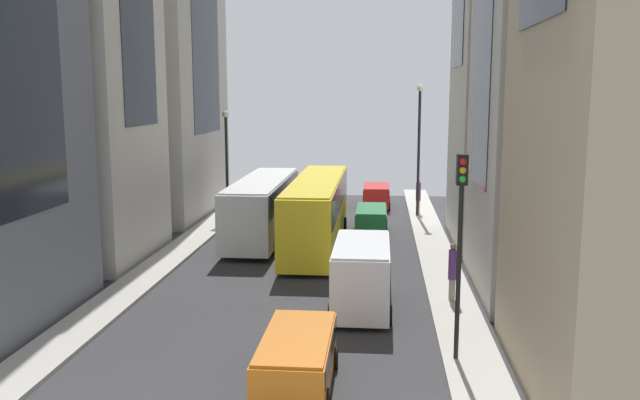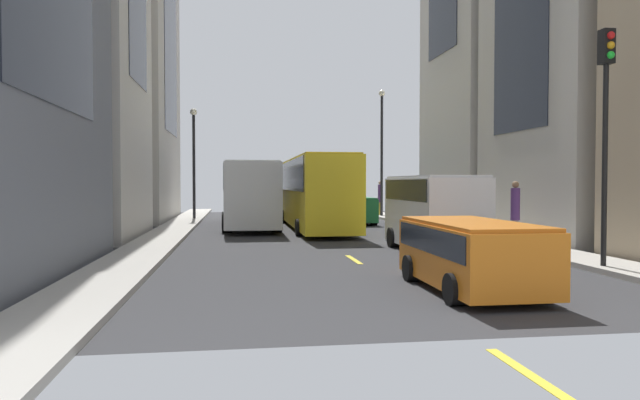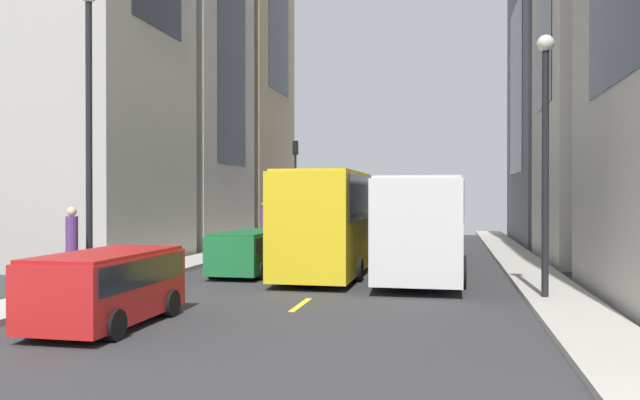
{
  "view_description": "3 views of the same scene",
  "coord_description": "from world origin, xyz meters",
  "px_view_note": "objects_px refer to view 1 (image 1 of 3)",
  "views": [
    {
      "loc": [
        3.7,
        -33.06,
        8.08
      ],
      "look_at": [
        0.37,
        3.52,
        2.15
      ],
      "focal_mm": 37.28,
      "sensor_mm": 36.0,
      "label": 1
    },
    {
      "loc": [
        -3.5,
        -27.48,
        2.32
      ],
      "look_at": [
        1.03,
        3.76,
        1.41
      ],
      "focal_mm": 32.08,
      "sensor_mm": 36.0,
      "label": 2
    },
    {
      "loc": [
        -3.69,
        26.1,
        2.8
      ],
      "look_at": [
        1.26,
        1.86,
        2.62
      ],
      "focal_mm": 35.35,
      "sensor_mm": 36.0,
      "label": 3
    }
  ],
  "objects_px": {
    "streetcar_yellow": "(317,206)",
    "car_orange_0": "(297,357)",
    "car_green_1": "(371,219)",
    "traffic_light_near_corner": "(461,219)",
    "city_bus_white": "(263,203)",
    "delivery_van_white": "(362,271)",
    "car_red_2": "(376,195)",
    "pedestrian_crossing_near": "(453,270)",
    "pedestrian_walking_far": "(418,195)"
  },
  "relations": [
    {
      "from": "city_bus_white",
      "to": "delivery_van_white",
      "type": "height_order",
      "value": "city_bus_white"
    },
    {
      "from": "city_bus_white",
      "to": "car_red_2",
      "type": "xyz_separation_m",
      "value": [
        6.27,
        10.7,
        -1.07
      ]
    },
    {
      "from": "city_bus_white",
      "to": "car_green_1",
      "type": "distance_m",
      "value": 6.36
    },
    {
      "from": "car_orange_0",
      "to": "car_green_1",
      "type": "bearing_deg",
      "value": 85.16
    },
    {
      "from": "city_bus_white",
      "to": "car_green_1",
      "type": "height_order",
      "value": "city_bus_white"
    },
    {
      "from": "streetcar_yellow",
      "to": "traffic_light_near_corner",
      "type": "xyz_separation_m",
      "value": [
        5.68,
        -15.38,
        2.31
      ]
    },
    {
      "from": "streetcar_yellow",
      "to": "delivery_van_white",
      "type": "distance_m",
      "value": 10.98
    },
    {
      "from": "car_green_1",
      "to": "car_red_2",
      "type": "bearing_deg",
      "value": 88.53
    },
    {
      "from": "delivery_van_white",
      "to": "car_green_1",
      "type": "bearing_deg",
      "value": 89.35
    },
    {
      "from": "car_orange_0",
      "to": "pedestrian_walking_far",
      "type": "xyz_separation_m",
      "value": [
        4.77,
        26.64,
        0.53
      ]
    },
    {
      "from": "pedestrian_crossing_near",
      "to": "pedestrian_walking_far",
      "type": "bearing_deg",
      "value": -133.53
    },
    {
      "from": "car_red_2",
      "to": "car_green_1",
      "type": "bearing_deg",
      "value": -91.47
    },
    {
      "from": "car_red_2",
      "to": "traffic_light_near_corner",
      "type": "height_order",
      "value": "traffic_light_near_corner"
    },
    {
      "from": "city_bus_white",
      "to": "streetcar_yellow",
      "type": "distance_m",
      "value": 3.52
    },
    {
      "from": "car_orange_0",
      "to": "streetcar_yellow",
      "type": "bearing_deg",
      "value": 93.59
    },
    {
      "from": "streetcar_yellow",
      "to": "car_green_1",
      "type": "height_order",
      "value": "streetcar_yellow"
    },
    {
      "from": "streetcar_yellow",
      "to": "car_green_1",
      "type": "bearing_deg",
      "value": 47.74
    },
    {
      "from": "car_green_1",
      "to": "pedestrian_walking_far",
      "type": "relative_size",
      "value": 1.84
    },
    {
      "from": "car_red_2",
      "to": "traffic_light_near_corner",
      "type": "relative_size",
      "value": 0.65
    },
    {
      "from": "streetcar_yellow",
      "to": "car_orange_0",
      "type": "xyz_separation_m",
      "value": [
        1.1,
        -17.47,
        -1.23
      ]
    },
    {
      "from": "car_green_1",
      "to": "car_orange_0",
      "type": "bearing_deg",
      "value": -94.84
    },
    {
      "from": "streetcar_yellow",
      "to": "car_orange_0",
      "type": "bearing_deg",
      "value": -86.41
    },
    {
      "from": "pedestrian_walking_far",
      "to": "city_bus_white",
      "type": "bearing_deg",
      "value": -113.29
    },
    {
      "from": "car_red_2",
      "to": "pedestrian_crossing_near",
      "type": "xyz_separation_m",
      "value": [
        3.08,
        -21.75,
        0.43
      ]
    },
    {
      "from": "car_green_1",
      "to": "pedestrian_crossing_near",
      "type": "relative_size",
      "value": 1.91
    },
    {
      "from": "city_bus_white",
      "to": "traffic_light_near_corner",
      "type": "bearing_deg",
      "value": -62.2
    },
    {
      "from": "streetcar_yellow",
      "to": "traffic_light_near_corner",
      "type": "height_order",
      "value": "traffic_light_near_corner"
    },
    {
      "from": "streetcar_yellow",
      "to": "pedestrian_crossing_near",
      "type": "relative_size",
      "value": 6.0
    },
    {
      "from": "streetcar_yellow",
      "to": "traffic_light_near_corner",
      "type": "bearing_deg",
      "value": -69.73
    },
    {
      "from": "car_green_1",
      "to": "traffic_light_near_corner",
      "type": "relative_size",
      "value": 0.7
    },
    {
      "from": "delivery_van_white",
      "to": "car_green_1",
      "type": "distance_m",
      "value": 13.77
    },
    {
      "from": "city_bus_white",
      "to": "car_orange_0",
      "type": "xyz_separation_m",
      "value": [
        4.3,
        -18.94,
        -1.12
      ]
    },
    {
      "from": "car_orange_0",
      "to": "pedestrian_walking_far",
      "type": "relative_size",
      "value": 1.88
    },
    {
      "from": "city_bus_white",
      "to": "traffic_light_near_corner",
      "type": "xyz_separation_m",
      "value": [
        8.88,
        -16.85,
        2.43
      ]
    },
    {
      "from": "pedestrian_crossing_near",
      "to": "car_green_1",
      "type": "bearing_deg",
      "value": -119.81
    },
    {
      "from": "pedestrian_crossing_near",
      "to": "pedestrian_walking_far",
      "type": "height_order",
      "value": "pedestrian_walking_far"
    },
    {
      "from": "city_bus_white",
      "to": "car_orange_0",
      "type": "height_order",
      "value": "city_bus_white"
    },
    {
      "from": "pedestrian_crossing_near",
      "to": "car_red_2",
      "type": "bearing_deg",
      "value": -126.35
    },
    {
      "from": "traffic_light_near_corner",
      "to": "streetcar_yellow",
      "type": "bearing_deg",
      "value": 110.27
    },
    {
      "from": "city_bus_white",
      "to": "delivery_van_white",
      "type": "bearing_deg",
      "value": -64.05
    },
    {
      "from": "city_bus_white",
      "to": "car_red_2",
      "type": "bearing_deg",
      "value": 59.61
    },
    {
      "from": "delivery_van_white",
      "to": "car_red_2",
      "type": "relative_size",
      "value": 1.25
    },
    {
      "from": "car_green_1",
      "to": "car_red_2",
      "type": "relative_size",
      "value": 1.07
    },
    {
      "from": "car_orange_0",
      "to": "car_red_2",
      "type": "height_order",
      "value": "car_red_2"
    },
    {
      "from": "city_bus_white",
      "to": "delivery_van_white",
      "type": "distance_m",
      "value": 13.46
    },
    {
      "from": "car_orange_0",
      "to": "traffic_light_near_corner",
      "type": "relative_size",
      "value": 0.71
    },
    {
      "from": "car_orange_0",
      "to": "car_green_1",
      "type": "relative_size",
      "value": 1.03
    },
    {
      "from": "pedestrian_walking_far",
      "to": "streetcar_yellow",
      "type": "bearing_deg",
      "value": -96.25
    },
    {
      "from": "pedestrian_crossing_near",
      "to": "traffic_light_near_corner",
      "type": "relative_size",
      "value": 0.36
    },
    {
      "from": "streetcar_yellow",
      "to": "car_green_1",
      "type": "xyz_separation_m",
      "value": [
        2.84,
        3.12,
        -1.22
      ]
    }
  ]
}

